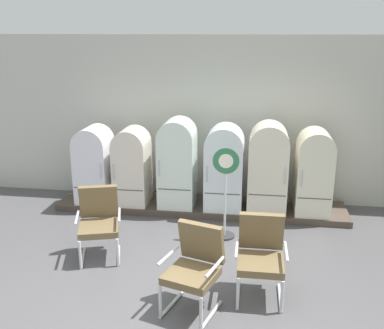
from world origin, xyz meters
The scene contains 13 objects.
ground centered at (0.00, 0.00, -0.03)m, with size 12.00×10.00×0.05m, color #4D4B4E.
back_wall centered at (0.00, 3.66, 1.54)m, with size 11.76×0.12×3.06m.
display_plinth centered at (0.00, 3.02, 0.06)m, with size 5.15×0.95×0.11m, color #483C32.
refrigerator_0 centered at (-1.93, 2.91, 0.84)m, with size 0.60×0.67×1.38m.
refrigerator_1 centered at (-1.22, 2.90, 0.84)m, with size 0.58×0.66×1.38m.
refrigerator_2 centered at (-0.40, 2.92, 0.94)m, with size 0.62×0.68×1.56m.
refrigerator_3 centered at (0.42, 2.92, 0.89)m, with size 0.65×0.68×1.47m.
refrigerator_4 centered at (1.17, 2.93, 0.92)m, with size 0.66×0.71×1.53m.
refrigerator_5 centered at (1.93, 2.94, 0.88)m, with size 0.59×0.72×1.44m.
armchair_left centered at (-1.21, 1.12, 0.56)m, with size 0.73×0.79×1.01m.
armchair_right centered at (1.06, 0.45, 0.56)m, with size 0.62×0.67×1.01m.
armchair_center centered at (0.31, 0.07, 0.56)m, with size 0.73×0.79×1.01m.
sign_stand centered at (0.52, 1.95, 0.66)m, with size 0.40×0.32×1.45m.
Camera 1 is at (0.94, -4.44, 3.14)m, focal length 41.67 mm.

